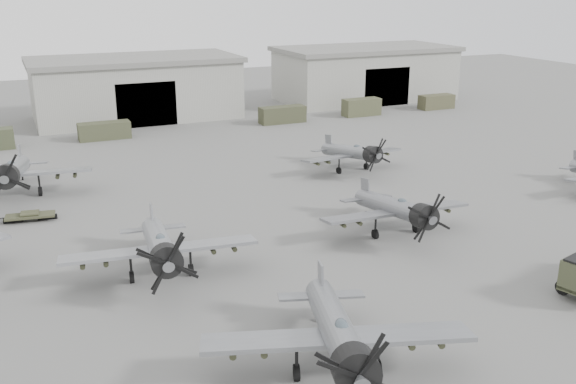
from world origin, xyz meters
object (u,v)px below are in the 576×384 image
(aircraft_mid_1, at_px, (160,247))
(aircraft_far_1, at_px, (354,153))
(aircraft_mid_2, at_px, (398,209))
(aircraft_far_0, at_px, (13,172))
(aircraft_near_1, at_px, (339,335))

(aircraft_mid_1, bearing_deg, aircraft_far_1, 42.57)
(aircraft_mid_2, relative_size, aircraft_far_1, 1.07)
(aircraft_far_0, bearing_deg, aircraft_far_1, -1.02)
(aircraft_near_1, xyz_separation_m, aircraft_far_1, (18.83, 31.66, -0.41))
(aircraft_far_1, bearing_deg, aircraft_near_1, -124.40)
(aircraft_near_1, relative_size, aircraft_mid_1, 1.04)
(aircraft_near_1, bearing_deg, aircraft_mid_2, 66.89)
(aircraft_near_1, bearing_deg, aircraft_far_0, 128.54)
(aircraft_near_1, xyz_separation_m, aircraft_far_0, (-13.45, 36.68, 0.05))
(aircraft_mid_2, bearing_deg, aircraft_near_1, -128.62)
(aircraft_mid_1, relative_size, aircraft_mid_2, 1.08)
(aircraft_mid_1, bearing_deg, aircraft_far_0, 117.52)
(aircraft_mid_2, distance_m, aircraft_far_1, 17.78)
(aircraft_mid_1, distance_m, aircraft_far_0, 23.56)
(aircraft_mid_2, bearing_deg, aircraft_far_1, 74.17)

